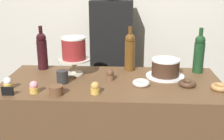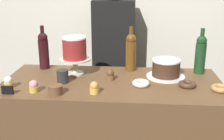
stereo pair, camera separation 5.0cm
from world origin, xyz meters
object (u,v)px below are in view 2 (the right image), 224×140
object	(u,v)px
donut_sugar	(141,83)
donut_chocolate	(187,84)
wine_bottle_dark_red	(44,50)
coffee_cup_ceramic	(63,76)
price_sign_chalkboard	(7,90)
wine_bottle_amber	(131,51)
wine_bottle_green	(201,54)
cupcake_chocolate	(110,75)
cake_stand_pedestal	(75,64)
cupcake_strawberry	(34,86)
white_layer_cake	(74,48)
cupcake_vanilla	(8,82)
donut_maple	(220,88)
cookie_stack	(55,90)
chocolate_round_cake	(166,68)
barista_figure	(114,64)
cupcake_caramel	(94,88)

from	to	relation	value
donut_sugar	donut_chocolate	xyz separation A→B (m)	(0.29, 0.01, 0.00)
donut_sugar	donut_chocolate	bearing A→B (deg)	1.20
wine_bottle_dark_red	donut_sugar	xyz separation A→B (m)	(0.72, -0.31, -0.13)
wine_bottle_dark_red	coffee_cup_ceramic	bearing A→B (deg)	-54.20
price_sign_chalkboard	coffee_cup_ceramic	size ratio (longest dim) A/B	0.82
wine_bottle_amber	price_sign_chalkboard	world-z (taller)	wine_bottle_amber
wine_bottle_green	cupcake_chocolate	xyz separation A→B (m)	(-0.63, -0.20, -0.11)
cake_stand_pedestal	cupcake_strawberry	distance (m)	0.40
wine_bottle_green	donut_sugar	distance (m)	0.53
white_layer_cake	wine_bottle_dark_red	distance (m)	0.29
cupcake_vanilla	donut_maple	xyz separation A→B (m)	(1.31, 0.06, -0.02)
cake_stand_pedestal	cupcake_vanilla	bearing A→B (deg)	-141.05
wine_bottle_amber	price_sign_chalkboard	bearing A→B (deg)	-143.78
cupcake_chocolate	donut_chocolate	world-z (taller)	cupcake_chocolate
wine_bottle_dark_red	coffee_cup_ceramic	world-z (taller)	wine_bottle_dark_red
cupcake_strawberry	cupcake_vanilla	distance (m)	0.19
cupcake_chocolate	donut_maple	size ratio (longest dim) A/B	0.66
coffee_cup_ceramic	cake_stand_pedestal	bearing A→B (deg)	74.66
cupcake_strawberry	cupcake_chocolate	bearing A→B (deg)	29.79
cake_stand_pedestal	price_sign_chalkboard	distance (m)	0.52
white_layer_cake	coffee_cup_ceramic	xyz separation A→B (m)	(-0.05, -0.18, -0.15)
cookie_stack	chocolate_round_cake	bearing A→B (deg)	27.97
cupcake_strawberry	cookie_stack	distance (m)	0.14
donut_chocolate	barista_figure	xyz separation A→B (m)	(-0.52, 0.73, -0.10)
cupcake_vanilla	donut_sugar	world-z (taller)	cupcake_vanilla
cake_stand_pedestal	barista_figure	xyz separation A→B (m)	(0.23, 0.55, -0.16)
wine_bottle_amber	price_sign_chalkboard	distance (m)	0.89
cupcake_chocolate	donut_maple	xyz separation A→B (m)	(0.69, -0.14, -0.02)
wine_bottle_green	coffee_cup_ceramic	world-z (taller)	wine_bottle_green
cupcake_caramel	barista_figure	bearing A→B (deg)	86.91
donut_sugar	donut_maple	bearing A→B (deg)	-5.65
wine_bottle_green	cookie_stack	bearing A→B (deg)	-153.00
cupcake_strawberry	donut_chocolate	xyz separation A→B (m)	(0.94, 0.17, -0.02)
coffee_cup_ceramic	cupcake_vanilla	bearing A→B (deg)	-159.42
donut_sugar	cupcake_strawberry	bearing A→B (deg)	-166.14
wine_bottle_green	cupcake_caramel	size ratio (longest dim) A/B	4.38
chocolate_round_cake	barista_figure	size ratio (longest dim) A/B	0.12
wine_bottle_green	donut_chocolate	size ratio (longest dim) A/B	2.91
donut_chocolate	barista_figure	distance (m)	0.90
donut_sugar	price_sign_chalkboard	xyz separation A→B (m)	(-0.79, -0.21, 0.01)
cake_stand_pedestal	wine_bottle_amber	bearing A→B (deg)	17.96
white_layer_cake	wine_bottle_dark_red	world-z (taller)	wine_bottle_dark_red
wine_bottle_dark_red	chocolate_round_cake	bearing A→B (deg)	-8.43
chocolate_round_cake	cupcake_vanilla	world-z (taller)	chocolate_round_cake
cupcake_caramel	cupcake_vanilla	world-z (taller)	same
donut_maple	donut_chocolate	bearing A→B (deg)	164.09
donut_maple	cookie_stack	bearing A→B (deg)	-172.23
wine_bottle_green	cookie_stack	distance (m)	1.05
white_layer_cake	cookie_stack	world-z (taller)	white_layer_cake
cupcake_chocolate	cupcake_caramel	xyz separation A→B (m)	(-0.07, -0.24, 0.00)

